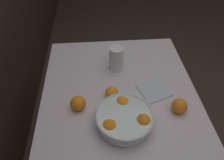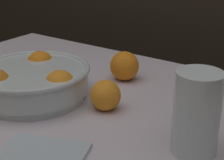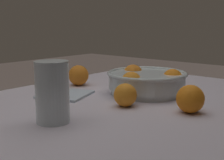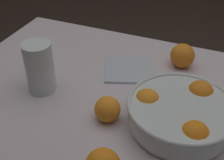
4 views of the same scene
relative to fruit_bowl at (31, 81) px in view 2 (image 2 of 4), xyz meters
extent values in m
cube|color=silver|center=(0.13, 0.00, -0.06)|extent=(1.16, 0.85, 0.03)
cylinder|color=brown|center=(-0.39, 0.37, -0.42)|extent=(0.05, 0.05, 0.69)
cylinder|color=silver|center=(0.00, 0.00, -0.03)|extent=(0.25, 0.25, 0.02)
cylinder|color=silver|center=(0.00, 0.00, 0.00)|extent=(0.26, 0.26, 0.05)
torus|color=silver|center=(0.00, 0.00, 0.03)|extent=(0.28, 0.28, 0.01)
sphere|color=orange|center=(0.09, 0.00, 0.01)|extent=(0.07, 0.07, 0.07)
sphere|color=orange|center=(-0.05, 0.08, 0.01)|extent=(0.07, 0.07, 0.07)
cylinder|color=#F4A314|center=(0.41, 0.01, 0.01)|extent=(0.07, 0.07, 0.10)
cylinder|color=silver|center=(0.41, 0.01, 0.03)|extent=(0.08, 0.08, 0.15)
sphere|color=orange|center=(0.12, 0.22, 0.00)|extent=(0.08, 0.08, 0.08)
sphere|color=orange|center=(0.18, 0.05, -0.01)|extent=(0.07, 0.07, 0.07)
camera|label=1|loc=(-0.60, 0.11, 0.84)|focal=35.00mm
camera|label=2|loc=(0.62, -0.56, 0.33)|focal=60.00mm
camera|label=3|loc=(0.88, 0.60, 0.20)|focal=50.00mm
camera|label=4|loc=(-0.06, 0.61, 0.53)|focal=50.00mm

